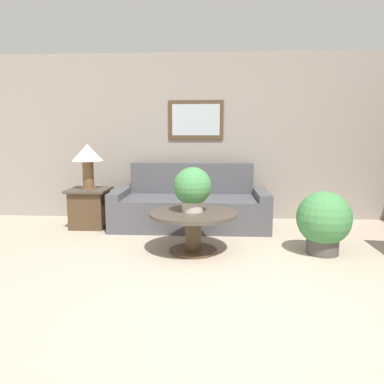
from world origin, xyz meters
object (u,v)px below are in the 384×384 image
at_px(couch_main, 191,207).
at_px(potted_plant_floor, 324,221).
at_px(side_table, 90,208).
at_px(coffee_table, 193,223).
at_px(potted_plant_on_table, 192,188).
at_px(table_lamp, 88,157).

xyz_separation_m(couch_main, potted_plant_floor, (1.58, -1.20, 0.10)).
distance_m(couch_main, side_table, 1.48).
bearing_deg(coffee_table, potted_plant_on_table, 105.48).
bearing_deg(potted_plant_on_table, couch_main, 94.44).
height_order(side_table, potted_plant_on_table, potted_plant_on_table).
distance_m(coffee_table, side_table, 1.92).
bearing_deg(couch_main, table_lamp, -175.84).
bearing_deg(potted_plant_floor, table_lamp, 160.35).
relative_size(coffee_table, potted_plant_floor, 1.40).
relative_size(coffee_table, table_lamp, 1.56).
bearing_deg(side_table, couch_main, 4.16).
height_order(side_table, potted_plant_floor, potted_plant_floor).
height_order(coffee_table, potted_plant_floor, potted_plant_floor).
distance_m(side_table, table_lamp, 0.74).
height_order(coffee_table, table_lamp, table_lamp).
height_order(couch_main, side_table, couch_main).
xyz_separation_m(side_table, potted_plant_floor, (3.05, -1.09, 0.09)).
xyz_separation_m(coffee_table, table_lamp, (-1.57, 1.10, 0.69)).
distance_m(table_lamp, potted_plant_floor, 3.30).
distance_m(couch_main, table_lamp, 1.65).
bearing_deg(couch_main, side_table, -175.84).
relative_size(side_table, table_lamp, 0.88).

